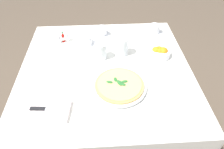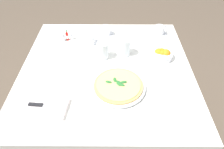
{
  "view_description": "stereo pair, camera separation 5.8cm",
  "coord_description": "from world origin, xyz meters",
  "views": [
    {
      "loc": [
        -0.02,
        -0.96,
        1.57
      ],
      "look_at": [
        0.04,
        -0.09,
        0.74
      ],
      "focal_mm": 32.89,
      "sensor_mm": 36.0,
      "label": 1
    },
    {
      "loc": [
        0.04,
        -0.97,
        1.57
      ],
      "look_at": [
        0.04,
        -0.09,
        0.74
      ],
      "focal_mm": 32.89,
      "sensor_mm": 36.0,
      "label": 2
    }
  ],
  "objects": [
    {
      "name": "citrus_bowl",
      "position": [
        0.36,
        0.1,
        0.75
      ],
      "size": [
        0.15,
        0.15,
        0.07
      ],
      "color": "white",
      "rests_on": "dining_table"
    },
    {
      "name": "ground_plane",
      "position": [
        0.0,
        0.0,
        0.0
      ],
      "size": [
        8.0,
        8.0,
        0.0
      ],
      "primitive_type": "plane",
      "color": "brown"
    },
    {
      "name": "coffee_cup_near_left",
      "position": [
        0.39,
        0.38,
        0.76
      ],
      "size": [
        0.13,
        0.13,
        0.07
      ],
      "color": "white",
      "rests_on": "dining_table"
    },
    {
      "name": "dinner_knife",
      "position": [
        -0.3,
        -0.32,
        0.75
      ],
      "size": [
        0.2,
        0.03,
        0.01
      ],
      "rotation": [
        0.0,
        0.0,
        -0.08
      ],
      "color": "silver",
      "rests_on": "napkin_folded"
    },
    {
      "name": "salt_shaker",
      "position": [
        -0.26,
        0.31,
        0.75
      ],
      "size": [
        0.03,
        0.03,
        0.06
      ],
      "color": "white",
      "rests_on": "dining_table"
    },
    {
      "name": "pepper_shaker",
      "position": [
        -0.32,
        0.29,
        0.75
      ],
      "size": [
        0.03,
        0.03,
        0.06
      ],
      "color": "white",
      "rests_on": "dining_table"
    },
    {
      "name": "water_glass_far_right",
      "position": [
        0.12,
        0.13,
        0.78
      ],
      "size": [
        0.07,
        0.07,
        0.12
      ],
      "color": "white",
      "rests_on": "dining_table"
    },
    {
      "name": "coffee_cup_center_back",
      "position": [
        -0.12,
        0.25,
        0.75
      ],
      "size": [
        0.13,
        0.13,
        0.07
      ],
      "color": "white",
      "rests_on": "dining_table"
    },
    {
      "name": "pizza",
      "position": [
        0.07,
        -0.18,
        0.75
      ],
      "size": [
        0.27,
        0.27,
        0.02
      ],
      "color": "#DBAD60",
      "rests_on": "pizza_plate"
    },
    {
      "name": "dining_table",
      "position": [
        0.0,
        0.0,
        0.59
      ],
      "size": [
        1.05,
        1.05,
        0.72
      ],
      "color": "white",
      "rests_on": "ground_plane"
    },
    {
      "name": "water_glass_back_corner",
      "position": [
        -0.02,
        0.1,
        0.77
      ],
      "size": [
        0.07,
        0.07,
        0.11
      ],
      "color": "white",
      "rests_on": "dining_table"
    },
    {
      "name": "coffee_cup_near_right",
      "position": [
        -0.01,
        0.37,
        0.76
      ],
      "size": [
        0.13,
        0.13,
        0.07
      ],
      "color": "white",
      "rests_on": "dining_table"
    },
    {
      "name": "hot_sauce_bottle",
      "position": [
        -0.29,
        0.3,
        0.76
      ],
      "size": [
        0.02,
        0.02,
        0.08
      ],
      "color": "#B7140F",
      "rests_on": "dining_table"
    },
    {
      "name": "napkin_folded",
      "position": [
        -0.3,
        -0.32,
        0.73
      ],
      "size": [
        0.23,
        0.15,
        0.02
      ],
      "rotation": [
        0.0,
        0.0,
        -0.11
      ],
      "color": "white",
      "rests_on": "dining_table"
    },
    {
      "name": "pizza_plate",
      "position": [
        0.07,
        -0.18,
        0.74
      ],
      "size": [
        0.3,
        0.3,
        0.02
      ],
      "color": "white",
      "rests_on": "dining_table"
    }
  ]
}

